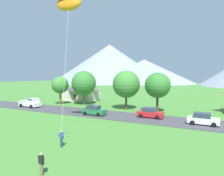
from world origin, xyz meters
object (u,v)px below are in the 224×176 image
object	(u,v)px
parked_car_green_west_end	(94,110)
parked_car_white_mid_east	(203,119)
pickup_truck_white_east_side	(30,103)
watcher_person	(41,164)
tree_near_left	(126,84)
tree_right_of_center	(60,85)
parked_car_red_mid_west	(150,113)
tree_center	(158,85)
kite_flyer_with_kite	(69,4)
house_leftmost	(82,92)
tree_left_of_center	(84,83)

from	to	relation	value
parked_car_green_west_end	parked_car_white_mid_east	distance (m)	17.67
parked_car_white_mid_east	parked_car_green_west_end	bearing A→B (deg)	-176.73
pickup_truck_white_east_side	watcher_person	world-z (taller)	pickup_truck_white_east_side
tree_near_left	tree_right_of_center	world-z (taller)	tree_near_left
parked_car_white_mid_east	watcher_person	xyz separation A→B (m)	(-9.83, -20.65, 0.01)
tree_near_left	parked_car_red_mid_west	xyz separation A→B (m)	(6.73, -5.81, -4.40)
tree_center	parked_car_white_mid_east	bearing A→B (deg)	-38.77
pickup_truck_white_east_side	watcher_person	size ratio (longest dim) A/B	3.16
pickup_truck_white_east_side	kite_flyer_with_kite	world-z (taller)	kite_flyer_with_kite
kite_flyer_with_kite	pickup_truck_white_east_side	bearing A→B (deg)	152.16
tree_right_of_center	tree_center	bearing A→B (deg)	-0.06
house_leftmost	pickup_truck_white_east_side	bearing A→B (deg)	-100.65
tree_right_of_center	watcher_person	distance (m)	35.29
parked_car_red_mid_west	kite_flyer_with_kite	size ratio (longest dim) A/B	0.24
parked_car_green_west_end	parked_car_white_mid_east	bearing A→B (deg)	3.27
house_leftmost	tree_left_of_center	xyz separation A→B (m)	(5.36, -6.64, 2.89)
tree_near_left	tree_left_of_center	bearing A→B (deg)	171.91
parked_car_green_west_end	parked_car_white_mid_east	xyz separation A→B (m)	(17.64, 1.01, 0.00)
parked_car_white_mid_east	tree_left_of_center	bearing A→B (deg)	161.81
tree_near_left	tree_right_of_center	size ratio (longest dim) A/B	1.19
tree_right_of_center	pickup_truck_white_east_side	world-z (taller)	tree_right_of_center
parked_car_red_mid_west	tree_near_left	bearing A→B (deg)	139.21
pickup_truck_white_east_side	kite_flyer_with_kite	bearing A→B (deg)	-27.84
parked_car_red_mid_west	pickup_truck_white_east_side	distance (m)	26.80
parked_car_white_mid_east	pickup_truck_white_east_side	distance (m)	34.80
tree_left_of_center	watcher_person	world-z (taller)	tree_left_of_center
parked_car_red_mid_west	parked_car_white_mid_east	world-z (taller)	same
tree_center	parked_car_white_mid_east	size ratio (longest dim) A/B	1.81
parked_car_green_west_end	tree_left_of_center	bearing A→B (deg)	132.43
parked_car_green_west_end	house_leftmost	bearing A→B (deg)	131.04
parked_car_red_mid_west	parked_car_white_mid_east	distance (m)	8.12
tree_left_of_center	parked_car_green_west_end	world-z (taller)	tree_left_of_center
tree_near_left	tree_center	world-z (taller)	tree_near_left
tree_center	pickup_truck_white_east_side	xyz separation A→B (m)	(-26.69, -6.57, -4.16)
tree_near_left	watcher_person	xyz separation A→B (m)	(4.92, -27.69, -4.39)
parked_car_green_west_end	tree_center	bearing A→B (deg)	38.25
tree_left_of_center	tree_center	xyz separation A→B (m)	(18.43, -2.21, -0.00)
tree_near_left	parked_car_red_mid_west	distance (m)	9.92
parked_car_red_mid_west	watcher_person	distance (m)	21.96
parked_car_red_mid_west	kite_flyer_with_kite	bearing A→B (deg)	-123.56
tree_left_of_center	tree_right_of_center	size ratio (longest dim) A/B	1.20
parked_car_white_mid_east	pickup_truck_white_east_side	size ratio (longest dim) A/B	0.80
tree_left_of_center	watcher_person	xyz separation A→B (m)	(16.71, -29.37, -4.34)
parked_car_red_mid_west	pickup_truck_white_east_side	size ratio (longest dim) A/B	0.80
pickup_truck_white_east_side	parked_car_green_west_end	bearing A→B (deg)	-3.18
tree_near_left	tree_center	size ratio (longest dim) A/B	1.06
tree_left_of_center	kite_flyer_with_kite	distance (m)	24.45
kite_flyer_with_kite	watcher_person	distance (m)	19.43
tree_right_of_center	tree_left_of_center	bearing A→B (deg)	21.80
house_leftmost	parked_car_white_mid_east	xyz separation A→B (m)	(31.90, -15.37, -1.46)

